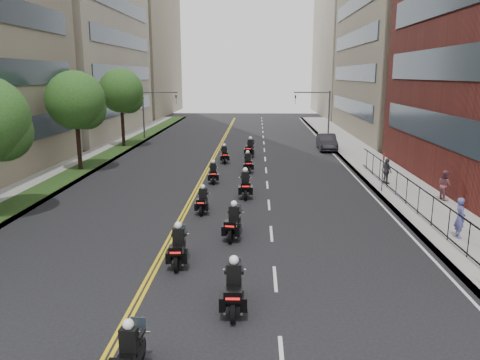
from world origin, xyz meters
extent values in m
plane|color=black|center=(0.00, 0.00, 0.00)|extent=(160.00, 160.00, 0.00)
cube|color=gray|center=(12.00, 25.00, 0.07)|extent=(4.00, 90.00, 0.15)
cube|color=gray|center=(-12.00, 25.00, 0.07)|extent=(4.00, 90.00, 0.15)
cube|color=#1B3C15|center=(-11.20, 25.00, 0.17)|extent=(2.00, 90.00, 0.04)
cube|color=#333F4C|center=(13.95, 17.00, 3.50)|extent=(0.12, 25.80, 1.80)
cube|color=#333F4C|center=(13.95, 17.00, 7.50)|extent=(0.12, 25.80, 1.80)
cube|color=gray|center=(21.50, 48.00, 15.00)|extent=(15.00, 28.00, 30.00)
cube|color=#333F4C|center=(13.95, 48.00, 3.50)|extent=(0.12, 24.08, 1.80)
cube|color=#333F4C|center=(13.95, 48.00, 7.50)|extent=(0.12, 24.08, 1.80)
cube|color=#333F4C|center=(13.95, 48.00, 11.50)|extent=(0.12, 24.08, 1.80)
cube|color=#333F4C|center=(13.95, 48.00, 15.50)|extent=(0.12, 24.08, 1.80)
cube|color=#A09381|center=(21.50, 78.00, 13.00)|extent=(15.00, 28.00, 26.00)
cube|color=#333F4C|center=(-13.95, 48.00, 3.50)|extent=(0.12, 24.08, 1.80)
cube|color=#333F4C|center=(-13.95, 48.00, 7.50)|extent=(0.12, 24.08, 1.80)
cube|color=#333F4C|center=(-13.95, 48.00, 11.50)|extent=(0.12, 24.08, 1.80)
cube|color=#333F4C|center=(-13.95, 48.00, 15.50)|extent=(0.12, 24.08, 1.80)
cube|color=gray|center=(-22.00, 78.00, 13.00)|extent=(16.00, 28.00, 26.00)
cube|color=black|center=(11.00, 12.00, 1.60)|extent=(0.05, 28.00, 0.05)
cube|color=black|center=(11.00, 12.00, 0.30)|extent=(0.05, 28.00, 0.05)
sphere|color=#27501A|center=(-10.60, 12.40, 4.49)|extent=(3.08, 3.08, 3.08)
cylinder|color=black|center=(-11.20, 24.00, 2.55)|extent=(0.32, 0.32, 5.11)
sphere|color=#27501A|center=(-11.20, 24.00, 5.47)|extent=(4.40, 4.40, 4.40)
sphere|color=#27501A|center=(-10.60, 24.40, 4.75)|extent=(3.08, 3.08, 3.08)
cylinder|color=black|center=(-11.20, 36.00, 2.69)|extent=(0.32, 0.32, 5.39)
sphere|color=#27501A|center=(-11.20, 36.00, 5.78)|extent=(4.40, 4.40, 4.40)
sphere|color=#27501A|center=(-10.60, 36.40, 5.00)|extent=(3.08, 3.08, 3.08)
cylinder|color=#3F3F44|center=(10.50, 42.00, 2.80)|extent=(0.18, 0.18, 5.60)
cylinder|color=#3F3F44|center=(8.50, 42.00, 5.40)|extent=(4.00, 0.14, 0.14)
imported|color=black|center=(6.70, 42.00, 4.60)|extent=(0.16, 0.20, 1.00)
cylinder|color=#3F3F44|center=(-10.50, 42.00, 2.80)|extent=(0.18, 0.18, 5.60)
cylinder|color=#3F3F44|center=(-8.50, 42.00, 5.40)|extent=(4.00, 0.14, 0.14)
imported|color=black|center=(-6.70, 42.00, 4.60)|extent=(0.16, 0.20, 1.00)
cylinder|color=black|center=(-0.52, -0.23, 0.33)|extent=(0.18, 0.66, 0.65)
cube|color=black|center=(-0.58, -1.00, 0.60)|extent=(0.50, 1.32, 0.38)
cube|color=black|center=(-0.58, -0.95, 1.08)|extent=(0.44, 0.30, 0.60)
sphere|color=white|center=(-0.58, -0.94, 1.48)|extent=(0.28, 0.28, 0.28)
cylinder|color=black|center=(1.81, 1.82, 0.36)|extent=(0.16, 0.73, 0.73)
cylinder|color=black|center=(1.78, 3.53, 0.36)|extent=(0.16, 0.73, 0.73)
cube|color=black|center=(1.80, 2.68, 0.66)|extent=(0.48, 1.45, 0.43)
cube|color=silver|center=(1.79, 2.73, 0.42)|extent=(0.42, 0.60, 0.32)
cube|color=black|center=(1.81, 1.82, 0.92)|extent=(0.56, 0.46, 0.34)
cube|color=red|center=(1.81, 1.60, 0.90)|extent=(0.43, 0.04, 0.07)
cube|color=black|center=(1.79, 2.73, 1.20)|extent=(0.48, 0.31, 0.66)
sphere|color=white|center=(1.79, 2.74, 1.65)|extent=(0.31, 0.31, 0.31)
cylinder|color=black|center=(-0.54, 5.47, 0.35)|extent=(0.18, 0.70, 0.70)
cylinder|color=black|center=(-0.62, 7.10, 0.35)|extent=(0.18, 0.70, 0.70)
cube|color=black|center=(-0.58, 6.28, 0.63)|extent=(0.50, 1.40, 0.41)
cube|color=silver|center=(-0.58, 6.34, 0.40)|extent=(0.42, 0.58, 0.31)
cube|color=black|center=(-0.54, 5.47, 0.88)|extent=(0.55, 0.46, 0.33)
cube|color=red|center=(-0.53, 5.25, 0.86)|extent=(0.41, 0.05, 0.07)
cube|color=black|center=(-0.58, 6.34, 1.15)|extent=(0.46, 0.31, 0.63)
sphere|color=white|center=(-0.58, 6.35, 1.58)|extent=(0.30, 0.30, 0.30)
cylinder|color=black|center=(1.34, 8.62, 0.35)|extent=(0.23, 0.72, 0.70)
cylinder|color=black|center=(1.55, 10.26, 0.35)|extent=(0.23, 0.72, 0.70)
cube|color=black|center=(1.45, 9.44, 0.64)|extent=(0.61, 1.44, 0.41)
cube|color=silver|center=(1.45, 9.49, 0.40)|extent=(0.46, 0.61, 0.31)
cube|color=black|center=(1.34, 8.62, 0.89)|extent=(0.59, 0.50, 0.33)
cube|color=red|center=(1.32, 8.40, 0.87)|extent=(0.41, 0.08, 0.07)
cube|color=black|center=(1.45, 9.49, 1.16)|extent=(0.49, 0.34, 0.64)
sphere|color=white|center=(1.46, 9.50, 1.59)|extent=(0.30, 0.30, 0.30)
cylinder|color=black|center=(-0.45, 12.68, 0.31)|extent=(0.14, 0.63, 0.62)
cylinder|color=black|center=(-0.43, 14.15, 0.31)|extent=(0.14, 0.63, 0.62)
cube|color=black|center=(-0.44, 13.41, 0.57)|extent=(0.40, 1.25, 0.37)
cube|color=silver|center=(-0.44, 13.46, 0.36)|extent=(0.36, 0.51, 0.28)
cube|color=black|center=(-0.45, 12.68, 0.79)|extent=(0.48, 0.39, 0.29)
cube|color=red|center=(-0.45, 12.48, 0.77)|extent=(0.37, 0.03, 0.06)
cube|color=black|center=(-0.44, 13.46, 1.03)|extent=(0.41, 0.26, 0.57)
sphere|color=white|center=(-0.44, 13.47, 1.42)|extent=(0.27, 0.27, 0.27)
cylinder|color=black|center=(1.82, 15.93, 0.37)|extent=(0.19, 0.75, 0.74)
cylinder|color=black|center=(1.74, 17.67, 0.37)|extent=(0.19, 0.75, 0.74)
cube|color=black|center=(1.78, 16.80, 0.67)|extent=(0.53, 1.49, 0.43)
cube|color=silver|center=(1.78, 16.86, 0.42)|extent=(0.44, 0.62, 0.33)
cube|color=black|center=(1.82, 15.93, 0.93)|extent=(0.59, 0.48, 0.35)
cube|color=red|center=(1.84, 15.71, 0.91)|extent=(0.44, 0.05, 0.08)
cube|color=black|center=(1.78, 16.86, 1.22)|extent=(0.49, 0.33, 0.67)
sphere|color=white|center=(1.78, 16.87, 1.67)|extent=(0.32, 0.32, 0.32)
cylinder|color=black|center=(-0.48, 19.90, 0.32)|extent=(0.19, 0.65, 0.64)
cylinder|color=black|center=(-0.62, 21.40, 0.32)|extent=(0.19, 0.65, 0.64)
cube|color=black|center=(-0.55, 20.65, 0.59)|extent=(0.51, 1.30, 0.38)
cube|color=silver|center=(-0.55, 20.70, 0.37)|extent=(0.40, 0.55, 0.28)
cube|color=black|center=(-0.48, 19.90, 0.81)|extent=(0.52, 0.44, 0.30)
cube|color=red|center=(-0.47, 19.70, 0.79)|extent=(0.38, 0.06, 0.07)
cube|color=black|center=(-0.55, 20.70, 1.06)|extent=(0.44, 0.30, 0.59)
sphere|color=white|center=(-0.55, 20.71, 1.45)|extent=(0.27, 0.27, 0.27)
cylinder|color=black|center=(1.85, 23.57, 0.34)|extent=(0.20, 0.69, 0.68)
cylinder|color=black|center=(1.69, 25.15, 0.34)|extent=(0.20, 0.69, 0.68)
cube|color=black|center=(1.77, 24.36, 0.62)|extent=(0.54, 1.38, 0.40)
cube|color=silver|center=(1.77, 24.41, 0.39)|extent=(0.43, 0.58, 0.30)
cube|color=black|center=(1.85, 23.57, 0.85)|extent=(0.55, 0.47, 0.32)
cube|color=red|center=(1.87, 23.36, 0.84)|extent=(0.40, 0.07, 0.07)
cube|color=black|center=(1.77, 24.41, 1.11)|extent=(0.46, 0.32, 0.62)
sphere|color=white|center=(1.76, 24.42, 1.53)|extent=(0.29, 0.29, 0.29)
cylinder|color=black|center=(-0.21, 27.38, 0.33)|extent=(0.22, 0.67, 0.66)
cylinder|color=black|center=(-0.40, 28.92, 0.33)|extent=(0.22, 0.67, 0.66)
cube|color=black|center=(-0.31, 28.15, 0.60)|extent=(0.56, 1.35, 0.39)
cube|color=silver|center=(-0.31, 28.20, 0.38)|extent=(0.43, 0.58, 0.29)
cube|color=black|center=(-0.21, 27.38, 0.84)|extent=(0.55, 0.47, 0.31)
cube|color=red|center=(-0.19, 27.18, 0.82)|extent=(0.39, 0.08, 0.07)
cube|color=black|center=(-0.31, 28.20, 1.09)|extent=(0.46, 0.32, 0.60)
sphere|color=white|center=(-0.31, 28.21, 1.50)|extent=(0.28, 0.28, 0.28)
cylinder|color=black|center=(1.74, 30.22, 0.37)|extent=(0.25, 0.76, 0.75)
cylinder|color=black|center=(1.98, 31.96, 0.37)|extent=(0.25, 0.76, 0.75)
cube|color=black|center=(1.86, 31.09, 0.68)|extent=(0.66, 1.54, 0.44)
cube|color=silver|center=(1.87, 31.14, 0.43)|extent=(0.50, 0.66, 0.33)
cube|color=black|center=(1.74, 30.22, 0.95)|extent=(0.63, 0.54, 0.35)
cube|color=red|center=(1.71, 29.99, 0.93)|extent=(0.44, 0.09, 0.08)
cube|color=black|center=(1.87, 31.14, 1.24)|extent=(0.52, 0.37, 0.68)
sphere|color=white|center=(1.87, 31.16, 1.70)|extent=(0.32, 0.32, 0.32)
imported|color=black|center=(9.40, 35.34, 0.79)|extent=(1.76, 4.81, 1.57)
imported|color=#54569B|center=(11.64, 9.40, 1.08)|extent=(0.46, 0.69, 1.85)
imported|color=brown|center=(13.50, 15.99, 1.03)|extent=(0.82, 0.97, 1.75)
imported|color=#3E4046|center=(11.20, 20.02, 1.02)|extent=(0.73, 1.10, 1.74)
camera|label=1|loc=(2.51, -11.05, 7.37)|focal=35.00mm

